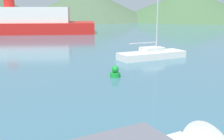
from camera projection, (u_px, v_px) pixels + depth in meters
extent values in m
cube|color=white|center=(152.00, 55.00, 26.89)|extent=(7.02, 3.95, 0.64)
cube|color=white|center=(152.00, 49.00, 26.77)|extent=(2.35, 1.99, 0.44)
cylinder|color=#BCBCC1|center=(158.00, 13.00, 26.22)|extent=(0.12, 0.12, 7.36)
cylinder|color=#BCBCC1|center=(143.00, 43.00, 26.18)|extent=(2.91, 0.97, 0.10)
cube|color=red|center=(11.00, 28.00, 51.62)|extent=(31.06, 10.01, 2.01)
cube|color=silver|center=(10.00, 15.00, 51.09)|extent=(21.83, 8.14, 2.77)
cylinder|color=red|center=(9.00, 2.00, 50.61)|extent=(1.90, 1.90, 1.60)
cylinder|color=green|center=(115.00, 75.00, 19.78)|extent=(0.72, 0.72, 0.32)
sphere|color=green|center=(115.00, 69.00, 19.69)|extent=(0.50, 0.50, 0.50)
cone|color=#4C6647|center=(86.00, 4.00, 99.87)|extent=(47.47, 47.47, 11.41)
cone|color=#476B42|center=(188.00, 5.00, 102.18)|extent=(54.87, 54.87, 10.60)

